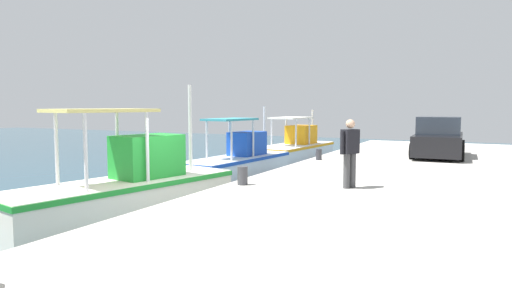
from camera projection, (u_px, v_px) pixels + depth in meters
name	position (u px, v px, depth m)	size (l,w,h in m)	color
quay_pier	(426.00, 241.00, 8.01)	(36.00, 10.00, 0.80)	#BCB7AD
fishing_boat_second	(127.00, 191.00, 11.06)	(6.18, 2.94, 3.37)	silver
fishing_boat_third	(239.00, 161.00, 17.86)	(5.63, 2.13, 2.76)	white
fishing_boat_fourth	(296.00, 148.00, 23.60)	(5.90, 2.44, 2.58)	white
fisherman_standing	(350.00, 150.00, 10.91)	(0.55, 0.42, 1.66)	#3F3F42
parked_car	(439.00, 138.00, 17.72)	(4.16, 1.99, 1.57)	black
mooring_bollard_second	(243.00, 176.00, 11.39)	(0.26, 0.26, 0.47)	#333338
mooring_bollard_third	(319.00, 154.00, 16.63)	(0.22, 0.22, 0.41)	#333338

